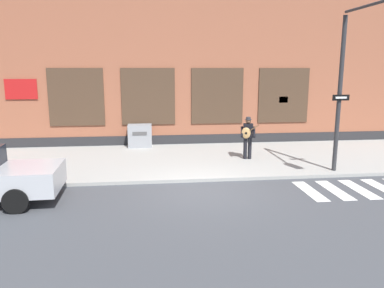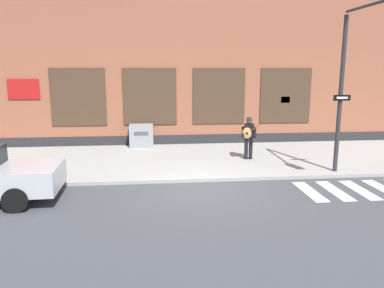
% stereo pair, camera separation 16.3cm
% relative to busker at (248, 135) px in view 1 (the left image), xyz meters
% --- Properties ---
extents(ground_plane, '(160.00, 160.00, 0.00)m').
position_rel_busker_xyz_m(ground_plane, '(-2.27, -3.42, -1.08)').
color(ground_plane, '#424449').
extents(sidewalk, '(28.00, 5.95, 0.11)m').
position_rel_busker_xyz_m(sidewalk, '(-2.27, 0.42, -1.03)').
color(sidewalk, '#9E9E99').
rests_on(sidewalk, ground).
extents(building_backdrop, '(28.00, 4.06, 8.58)m').
position_rel_busker_xyz_m(building_backdrop, '(-2.27, 5.39, 3.20)').
color(building_backdrop, '#99563D').
rests_on(building_backdrop, ground).
extents(crosswalk, '(5.20, 1.90, 0.01)m').
position_rel_busker_xyz_m(crosswalk, '(3.35, -3.86, -1.08)').
color(crosswalk, silver).
rests_on(crosswalk, ground).
extents(busker, '(0.72, 0.63, 1.70)m').
position_rel_busker_xyz_m(busker, '(0.00, 0.00, 0.00)').
color(busker, black).
rests_on(busker, sidewalk).
extents(traffic_light, '(0.60, 3.35, 5.49)m').
position_rel_busker_xyz_m(traffic_light, '(2.65, -3.26, 2.82)').
color(traffic_light, '#2D2D30').
rests_on(traffic_light, sidewalk).
extents(utility_box, '(1.09, 0.69, 1.04)m').
position_rel_busker_xyz_m(utility_box, '(-4.33, 2.94, -0.45)').
color(utility_box, gray).
rests_on(utility_box, sidewalk).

